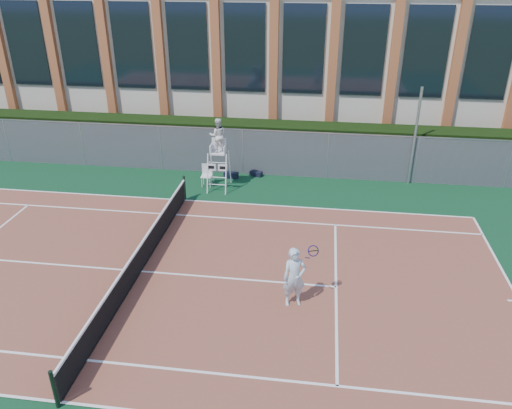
# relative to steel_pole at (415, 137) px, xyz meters

# --- Properties ---
(ground) EXTENTS (120.00, 120.00, 0.00)m
(ground) POSITION_rel_steel_pole_xyz_m (-9.77, -8.70, -2.23)
(ground) COLOR #233814
(apron) EXTENTS (36.00, 20.00, 0.01)m
(apron) POSITION_rel_steel_pole_xyz_m (-9.77, -7.70, -2.23)
(apron) COLOR #0D3A1D
(apron) RESTS_ON ground
(tennis_court) EXTENTS (23.77, 10.97, 0.02)m
(tennis_court) POSITION_rel_steel_pole_xyz_m (-9.77, -8.70, -2.21)
(tennis_court) COLOR brown
(tennis_court) RESTS_ON apron
(tennis_net) EXTENTS (0.10, 11.30, 1.10)m
(tennis_net) POSITION_rel_steel_pole_xyz_m (-9.77, -8.70, -1.70)
(tennis_net) COLOR black
(tennis_net) RESTS_ON ground
(fence) EXTENTS (40.00, 0.06, 2.20)m
(fence) POSITION_rel_steel_pole_xyz_m (-9.77, 0.10, -1.13)
(fence) COLOR #595E60
(fence) RESTS_ON ground
(hedge) EXTENTS (40.00, 1.40, 2.20)m
(hedge) POSITION_rel_steel_pole_xyz_m (-9.77, 1.30, -1.13)
(hedge) COLOR black
(hedge) RESTS_ON ground
(building) EXTENTS (45.00, 10.60, 8.22)m
(building) POSITION_rel_steel_pole_xyz_m (-9.77, 9.25, 1.91)
(building) COLOR beige
(building) RESTS_ON ground
(steel_pole) EXTENTS (0.12, 0.12, 4.47)m
(steel_pole) POSITION_rel_steel_pole_xyz_m (0.00, 0.00, 0.00)
(steel_pole) COLOR #9EA0A5
(steel_pole) RESTS_ON ground
(umpire_chair) EXTENTS (0.91, 1.40, 3.26)m
(umpire_chair) POSITION_rel_steel_pole_xyz_m (-8.55, -1.66, 0.15)
(umpire_chair) COLOR white
(umpire_chair) RESTS_ON ground
(plastic_chair) EXTENTS (0.49, 0.49, 1.01)m
(plastic_chair) POSITION_rel_steel_pole_xyz_m (-9.16, -1.48, -1.63)
(plastic_chair) COLOR silver
(plastic_chair) RESTS_ON apron
(sports_bag_near) EXTENTS (0.71, 0.40, 0.28)m
(sports_bag_near) POSITION_rel_steel_pole_xyz_m (-8.23, -0.48, -2.08)
(sports_bag_near) COLOR black
(sports_bag_near) RESTS_ON apron
(sports_bag_far) EXTENTS (0.63, 0.42, 0.23)m
(sports_bag_far) POSITION_rel_steel_pole_xyz_m (-7.09, -0.10, -2.11)
(sports_bag_far) COLOR black
(sports_bag_far) RESTS_ON apron
(tennis_player) EXTENTS (1.09, 0.78, 1.89)m
(tennis_player) POSITION_rel_steel_pole_xyz_m (-4.64, -9.72, -1.26)
(tennis_player) COLOR silver
(tennis_player) RESTS_ON tennis_court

